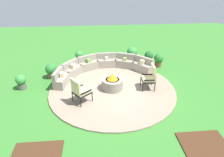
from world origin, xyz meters
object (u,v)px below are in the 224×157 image
at_px(fire_pit, 112,83).
at_px(curved_stone_bench, 100,67).
at_px(potted_plant_5, 132,53).
at_px(potted_plant_1, 21,81).
at_px(potted_plant_2, 79,56).
at_px(lounge_chair_front_right, 150,77).
at_px(potted_plant_4, 51,70).
at_px(potted_plant_3, 149,58).
at_px(potted_plant_0, 159,59).
at_px(lounge_chair_front_left, 80,90).

bearing_deg(fire_pit, curved_stone_bench, 105.34).
xyz_separation_m(fire_pit, potted_plant_5, (1.46, 3.32, 0.06)).
xyz_separation_m(potted_plant_1, potted_plant_2, (2.38, 2.83, -0.02)).
relative_size(lounge_chair_front_right, potted_plant_4, 1.55).
relative_size(potted_plant_2, potted_plant_5, 0.84).
distance_m(curved_stone_bench, potted_plant_2, 1.97).
distance_m(fire_pit, potted_plant_3, 3.32).
height_order(curved_stone_bench, potted_plant_3, potted_plant_3).
bearing_deg(potted_plant_4, potted_plant_5, 23.95).
distance_m(curved_stone_bench, potted_plant_3, 2.80).
distance_m(fire_pit, lounge_chair_front_right, 1.67).
height_order(potted_plant_2, potted_plant_5, potted_plant_5).
xyz_separation_m(potted_plant_0, potted_plant_3, (-0.50, 0.22, 0.02)).
xyz_separation_m(potted_plant_4, potted_plant_5, (4.33, 1.92, 0.02)).
xyz_separation_m(curved_stone_bench, potted_plant_5, (1.92, 1.64, 0.06)).
height_order(fire_pit, potted_plant_2, fire_pit).
relative_size(potted_plant_2, potted_plant_3, 0.80).
relative_size(fire_pit, potted_plant_0, 1.24).
bearing_deg(potted_plant_2, lounge_chair_front_left, -86.29).
relative_size(curved_stone_bench, lounge_chair_front_right, 4.27).
height_order(fire_pit, lounge_chair_front_right, lounge_chair_front_right).
xyz_separation_m(potted_plant_2, potted_plant_4, (-1.25, -1.88, 0.04)).
height_order(potted_plant_2, potted_plant_4, potted_plant_4).
bearing_deg(potted_plant_0, lounge_chair_front_left, -142.21).
bearing_deg(curved_stone_bench, fire_pit, -74.66).
bearing_deg(potted_plant_2, curved_stone_bench, -53.97).
bearing_deg(potted_plant_5, potted_plant_2, -179.22).
bearing_deg(potted_plant_3, potted_plant_4, -168.27).
height_order(curved_stone_bench, potted_plant_1, curved_stone_bench).
distance_m(fire_pit, potted_plant_2, 3.66).
relative_size(curved_stone_bench, potted_plant_0, 6.48).
relative_size(potted_plant_4, potted_plant_5, 0.93).
height_order(potted_plant_1, potted_plant_5, potted_plant_5).
bearing_deg(potted_plant_2, potted_plant_3, -12.05).
xyz_separation_m(lounge_chair_front_left, potted_plant_4, (-1.52, 2.33, -0.22)).
distance_m(potted_plant_2, potted_plant_4, 2.26).
xyz_separation_m(fire_pit, lounge_chair_front_right, (1.64, -0.11, 0.29)).
relative_size(lounge_chair_front_left, potted_plant_0, 1.46).
height_order(lounge_chair_front_left, potted_plant_4, lounge_chair_front_left).
relative_size(lounge_chair_front_left, potted_plant_5, 1.40).
distance_m(lounge_chair_front_left, potted_plant_4, 2.79).
distance_m(lounge_chair_front_left, potted_plant_2, 4.23).
bearing_deg(potted_plant_5, potted_plant_0, -40.62).
distance_m(fire_pit, potted_plant_0, 3.53).
relative_size(curved_stone_bench, potted_plant_5, 6.19).
height_order(lounge_chair_front_left, potted_plant_3, lounge_chair_front_left).
height_order(potted_plant_0, potted_plant_3, potted_plant_3).
distance_m(curved_stone_bench, lounge_chair_front_left, 2.77).
xyz_separation_m(curved_stone_bench, potted_plant_2, (-1.16, 1.60, -0.00)).
bearing_deg(potted_plant_0, curved_stone_bench, -170.28).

